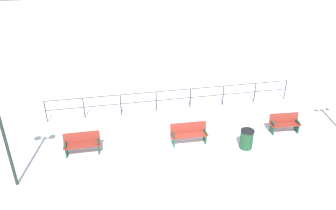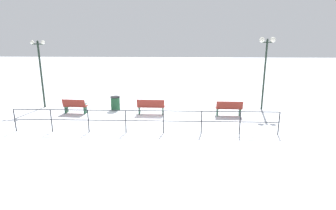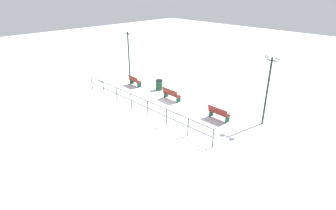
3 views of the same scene
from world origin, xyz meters
The scene contains 6 objects.
ground_plane centered at (0.00, 0.00, 0.00)m, with size 80.00×80.00×0.00m, color white.
bench_nearest centered at (-0.20, -4.57, 0.47)m, with size 0.55×1.52×0.91m.
bench_second centered at (-0.05, 0.00, 0.49)m, with size 0.57×1.63×0.94m.
bench_third centered at (-0.05, 4.58, 0.47)m, with size 0.61×1.43×0.90m.
waterfront_railing centered at (-3.22, 0.00, 0.76)m, with size 0.05×12.81×1.14m.
trash_bin centered at (0.81, 2.33, 0.44)m, with size 0.58×0.58×0.87m.
Camera 1 is at (11.56, -3.29, 8.13)m, focal length 34.69 mm.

